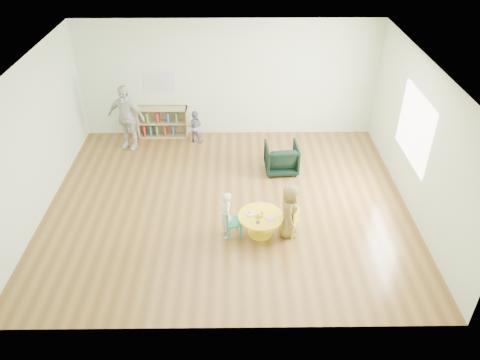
{
  "coord_description": "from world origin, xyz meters",
  "views": [
    {
      "loc": [
        0.16,
        -7.42,
        5.48
      ],
      "look_at": [
        0.24,
        -0.3,
        0.75
      ],
      "focal_mm": 35.0,
      "sensor_mm": 36.0,
      "label": 1
    }
  ],
  "objects_px": {
    "adult_caretaker": "(126,117)",
    "child_left": "(226,215)",
    "kid_chair_left": "(230,222)",
    "child_right": "(289,211)",
    "kid_chair_right": "(291,221)",
    "armchair": "(281,158)",
    "activity_table": "(261,221)",
    "toddler": "(195,126)",
    "bookshelf": "(163,122)"
  },
  "relations": [
    {
      "from": "armchair",
      "to": "kid_chair_right",
      "type": "bearing_deg",
      "value": 86.29
    },
    {
      "from": "bookshelf",
      "to": "adult_caretaker",
      "type": "bearing_deg",
      "value": -142.4
    },
    {
      "from": "armchair",
      "to": "adult_caretaker",
      "type": "xyz_separation_m",
      "value": [
        -3.48,
        1.09,
        0.45
      ]
    },
    {
      "from": "kid_chair_right",
      "to": "child_right",
      "type": "distance_m",
      "value": 0.24
    },
    {
      "from": "activity_table",
      "to": "armchair",
      "type": "bearing_deg",
      "value": 75.48
    },
    {
      "from": "kid_chair_left",
      "to": "toddler",
      "type": "bearing_deg",
      "value": 179.84
    },
    {
      "from": "armchair",
      "to": "child_right",
      "type": "xyz_separation_m",
      "value": [
        -0.06,
        -2.14,
        0.2
      ]
    },
    {
      "from": "kid_chair_left",
      "to": "kid_chair_right",
      "type": "bearing_deg",
      "value": 76.49
    },
    {
      "from": "kid_chair_left",
      "to": "kid_chair_right",
      "type": "relative_size",
      "value": 1.04
    },
    {
      "from": "kid_chair_right",
      "to": "child_left",
      "type": "distance_m",
      "value": 1.16
    },
    {
      "from": "bookshelf",
      "to": "toddler",
      "type": "distance_m",
      "value": 0.86
    },
    {
      "from": "kid_chair_left",
      "to": "child_right",
      "type": "distance_m",
      "value": 1.05
    },
    {
      "from": "child_left",
      "to": "child_right",
      "type": "xyz_separation_m",
      "value": [
        1.1,
        0.03,
        0.07
      ]
    },
    {
      "from": "child_right",
      "to": "kid_chair_left",
      "type": "bearing_deg",
      "value": 93.41
    },
    {
      "from": "adult_caretaker",
      "to": "armchair",
      "type": "bearing_deg",
      "value": 0.12
    },
    {
      "from": "bookshelf",
      "to": "armchair",
      "type": "height_order",
      "value": "bookshelf"
    },
    {
      "from": "armchair",
      "to": "child_left",
      "type": "relative_size",
      "value": 0.78
    },
    {
      "from": "adult_caretaker",
      "to": "child_left",
      "type": "bearing_deg",
      "value": -37.02
    },
    {
      "from": "child_right",
      "to": "child_left",
      "type": "bearing_deg",
      "value": 94.42
    },
    {
      "from": "bookshelf",
      "to": "child_right",
      "type": "xyz_separation_m",
      "value": [
        2.7,
        -3.79,
        0.15
      ]
    },
    {
      "from": "bookshelf",
      "to": "child_left",
      "type": "xyz_separation_m",
      "value": [
        1.6,
        -3.82,
        0.09
      ]
    },
    {
      "from": "toddler",
      "to": "bookshelf",
      "type": "bearing_deg",
      "value": -3.15
    },
    {
      "from": "activity_table",
      "to": "kid_chair_right",
      "type": "distance_m",
      "value": 0.54
    },
    {
      "from": "activity_table",
      "to": "toddler",
      "type": "xyz_separation_m",
      "value": [
        -1.4,
        3.48,
        0.11
      ]
    },
    {
      "from": "activity_table",
      "to": "child_right",
      "type": "xyz_separation_m",
      "value": [
        0.49,
        -0.02,
        0.24
      ]
    },
    {
      "from": "armchair",
      "to": "child_left",
      "type": "distance_m",
      "value": 2.47
    },
    {
      "from": "kid_chair_left",
      "to": "adult_caretaker",
      "type": "bearing_deg",
      "value": -157.52
    },
    {
      "from": "kid_chair_left",
      "to": "bookshelf",
      "type": "height_order",
      "value": "bookshelf"
    },
    {
      "from": "bookshelf",
      "to": "armchair",
      "type": "distance_m",
      "value": 3.22
    },
    {
      "from": "child_left",
      "to": "kid_chair_left",
      "type": "bearing_deg",
      "value": 93.4
    },
    {
      "from": "child_left",
      "to": "activity_table",
      "type": "bearing_deg",
      "value": 83.39
    },
    {
      "from": "bookshelf",
      "to": "armchair",
      "type": "bearing_deg",
      "value": -30.85
    },
    {
      "from": "kid_chair_right",
      "to": "activity_table",
      "type": "bearing_deg",
      "value": 111.13
    },
    {
      "from": "child_right",
      "to": "toddler",
      "type": "bearing_deg",
      "value": 31.35
    },
    {
      "from": "kid_chair_left",
      "to": "bookshelf",
      "type": "bearing_deg",
      "value": -170.21
    },
    {
      "from": "kid_chair_right",
      "to": "armchair",
      "type": "relative_size",
      "value": 0.76
    },
    {
      "from": "toddler",
      "to": "child_left",
      "type": "bearing_deg",
      "value": 119.42
    },
    {
      "from": "child_left",
      "to": "child_right",
      "type": "distance_m",
      "value": 1.11
    },
    {
      "from": "kid_chair_left",
      "to": "adult_caretaker",
      "type": "distance_m",
      "value": 4.06
    },
    {
      "from": "adult_caretaker",
      "to": "child_right",
      "type": "bearing_deg",
      "value": -25.82
    },
    {
      "from": "child_right",
      "to": "adult_caretaker",
      "type": "bearing_deg",
      "value": 49.58
    },
    {
      "from": "kid_chair_left",
      "to": "kid_chair_right",
      "type": "distance_m",
      "value": 1.07
    },
    {
      "from": "kid_chair_left",
      "to": "armchair",
      "type": "relative_size",
      "value": 0.79
    },
    {
      "from": "adult_caretaker",
      "to": "bookshelf",
      "type": "bearing_deg",
      "value": 55.14
    },
    {
      "from": "child_left",
      "to": "adult_caretaker",
      "type": "xyz_separation_m",
      "value": [
        -2.32,
        3.26,
        0.32
      ]
    },
    {
      "from": "kid_chair_right",
      "to": "adult_caretaker",
      "type": "height_order",
      "value": "adult_caretaker"
    },
    {
      "from": "activity_table",
      "to": "toddler",
      "type": "height_order",
      "value": "toddler"
    },
    {
      "from": "armchair",
      "to": "toddler",
      "type": "bearing_deg",
      "value": -38.14
    },
    {
      "from": "activity_table",
      "to": "kid_chair_right",
      "type": "bearing_deg",
      "value": -2.03
    },
    {
      "from": "kid_chair_right",
      "to": "adult_caretaker",
      "type": "bearing_deg",
      "value": 70.19
    }
  ]
}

